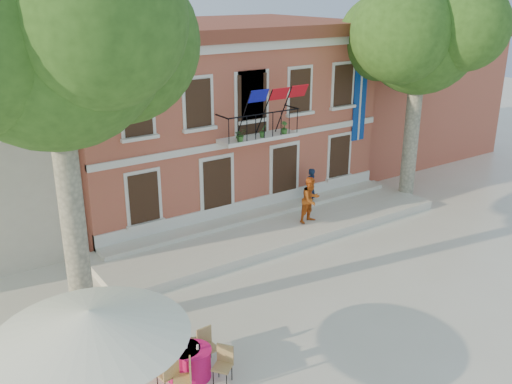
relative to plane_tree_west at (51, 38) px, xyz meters
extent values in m
plane|color=beige|center=(6.21, -1.98, -7.81)|extent=(90.00, 90.00, 0.00)
cube|color=#B0593F|center=(8.21, 8.02, -4.31)|extent=(13.00, 8.00, 7.00)
cube|color=brown|center=(8.21, 8.02, -0.56)|extent=(13.50, 8.50, 0.50)
cube|color=silver|center=(8.21, 4.07, -0.96)|extent=(13.30, 0.35, 0.35)
cube|color=silver|center=(8.21, 3.57, -4.31)|extent=(3.20, 0.90, 0.15)
cube|color=black|center=(8.21, 3.17, -3.31)|extent=(3.20, 0.04, 0.04)
cube|color=#0D3992|center=(13.81, 3.96, -3.51)|extent=(0.70, 0.05, 3.60)
cube|color=#0D1099|center=(7.31, 2.82, -2.56)|extent=(0.76, 0.27, 0.47)
cube|color=red|center=(8.21, 2.82, -2.56)|extent=(0.76, 0.29, 0.47)
cube|color=red|center=(9.11, 2.82, -2.56)|extent=(0.76, 0.27, 0.47)
imported|color=#26591E|center=(7.21, 3.27, -4.00)|extent=(0.43, 0.37, 0.48)
imported|color=#26591E|center=(8.21, 3.27, -4.00)|extent=(0.26, 0.21, 0.48)
imported|color=#26591E|center=(9.21, 3.27, -4.00)|extent=(0.27, 0.27, 0.48)
cube|color=#B0593F|center=(20.21, 9.02, -4.81)|extent=(9.00, 9.00, 6.00)
cube|color=brown|center=(20.21, 9.02, -1.61)|extent=(9.40, 9.40, 0.40)
cube|color=silver|center=(8.21, 2.42, -7.66)|extent=(14.00, 3.40, 0.30)
cylinder|color=#A59E84|center=(0.00, 0.00, -4.44)|extent=(0.63, 0.63, 6.73)
sphere|color=#274A17|center=(0.00, 0.00, 0.08)|extent=(5.39, 5.39, 5.39)
cylinder|color=#A59E84|center=(15.32, 2.24, -4.81)|extent=(0.64, 0.64, 6.01)
sphere|color=#274A17|center=(15.32, 2.24, -0.77)|extent=(4.81, 4.81, 4.81)
cylinder|color=black|center=(-0.96, -3.90, -6.50)|extent=(0.07, 0.07, 2.62)
cone|color=white|center=(-0.96, -3.90, -5.14)|extent=(3.98, 3.98, 0.58)
imported|color=#101E37|center=(10.71, 3.39, -6.73)|extent=(0.64, 0.50, 1.56)
imported|color=#D65C19|center=(9.54, 1.94, -6.61)|extent=(0.96, 0.79, 1.81)
cylinder|color=#D61470|center=(1.32, -3.22, -7.44)|extent=(0.84, 0.84, 0.75)
cylinder|color=#D61470|center=(1.32, -3.22, -7.05)|extent=(0.90, 0.90, 0.02)
cube|color=tan|center=(2.07, -3.19, -7.34)|extent=(0.44, 0.44, 0.95)
cube|color=tan|center=(0.91, -2.59, -7.34)|extent=(0.58, 0.58, 0.95)
cube|color=tan|center=(0.98, -3.89, -7.34)|extent=(0.57, 0.57, 0.95)
cylinder|color=#D61470|center=(1.52, -3.42, -7.44)|extent=(0.84, 0.84, 0.75)
cylinder|color=#D61470|center=(1.52, -3.42, -7.05)|extent=(0.90, 0.90, 0.02)
cube|color=tan|center=(1.97, -4.02, -7.34)|extent=(0.59, 0.59, 0.95)
cube|color=tan|center=(1.81, -2.73, -7.34)|extent=(0.55, 0.55, 0.95)
cube|color=tan|center=(0.77, -3.51, -7.34)|extent=(0.47, 0.47, 0.95)
camera|label=1|loc=(-3.70, -13.75, 1.13)|focal=40.00mm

